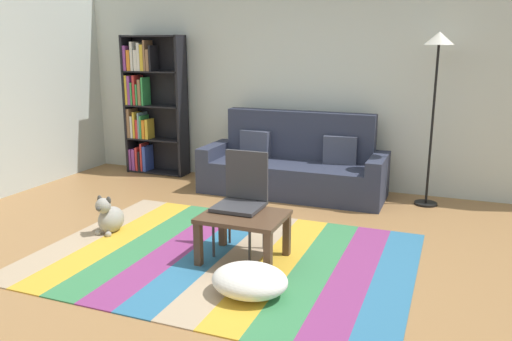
# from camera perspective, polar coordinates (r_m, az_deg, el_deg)

# --- Properties ---
(ground_plane) EXTENTS (14.00, 14.00, 0.00)m
(ground_plane) POSITION_cam_1_polar(r_m,az_deg,el_deg) (4.64, -1.86, -9.17)
(ground_plane) COLOR #9E7042
(back_wall) EXTENTS (6.80, 0.10, 2.70)m
(back_wall) POSITION_cam_1_polar(r_m,az_deg,el_deg) (6.71, 6.80, 9.77)
(back_wall) COLOR silver
(back_wall) RESTS_ON ground_plane
(left_wall) EXTENTS (0.10, 5.50, 2.70)m
(left_wall) POSITION_cam_1_polar(r_m,az_deg,el_deg) (6.93, -26.33, 8.59)
(left_wall) COLOR silver
(left_wall) RESTS_ON ground_plane
(rug) EXTENTS (3.21, 2.34, 0.01)m
(rug) POSITION_cam_1_polar(r_m,az_deg,el_deg) (4.58, -3.55, -9.49)
(rug) COLOR tan
(rug) RESTS_ON ground_plane
(couch) EXTENTS (2.26, 0.80, 1.00)m
(couch) POSITION_cam_1_polar(r_m,az_deg,el_deg) (6.39, 4.21, 0.43)
(couch) COLOR #2D3347
(couch) RESTS_ON ground_plane
(bookshelf) EXTENTS (0.90, 0.28, 1.94)m
(bookshelf) POSITION_cam_1_polar(r_m,az_deg,el_deg) (7.49, -11.84, 7.20)
(bookshelf) COLOR black
(bookshelf) RESTS_ON ground_plane
(coffee_table) EXTENTS (0.70, 0.56, 0.41)m
(coffee_table) POSITION_cam_1_polar(r_m,az_deg,el_deg) (4.37, -1.40, -5.83)
(coffee_table) COLOR #513826
(coffee_table) RESTS_ON rug
(pouf) EXTENTS (0.58, 0.49, 0.22)m
(pouf) POSITION_cam_1_polar(r_m,az_deg,el_deg) (3.87, -0.71, -12.11)
(pouf) COLOR white
(pouf) RESTS_ON rug
(dog) EXTENTS (0.22, 0.35, 0.40)m
(dog) POSITION_cam_1_polar(r_m,az_deg,el_deg) (5.27, -15.95, -5.02)
(dog) COLOR #9E998E
(dog) RESTS_ON ground_plane
(standing_lamp) EXTENTS (0.32, 0.32, 1.95)m
(standing_lamp) POSITION_cam_1_polar(r_m,az_deg,el_deg) (6.05, 19.50, 11.29)
(standing_lamp) COLOR black
(standing_lamp) RESTS_ON ground_plane
(tv_remote) EXTENTS (0.08, 0.16, 0.02)m
(tv_remote) POSITION_cam_1_polar(r_m,az_deg,el_deg) (4.44, -2.35, -4.38)
(tv_remote) COLOR black
(tv_remote) RESTS_ON coffee_table
(folding_chair) EXTENTS (0.40, 0.40, 0.90)m
(folding_chair) POSITION_cam_1_polar(r_m,az_deg,el_deg) (4.54, -1.49, -2.55)
(folding_chair) COLOR #38383D
(folding_chair) RESTS_ON ground_plane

